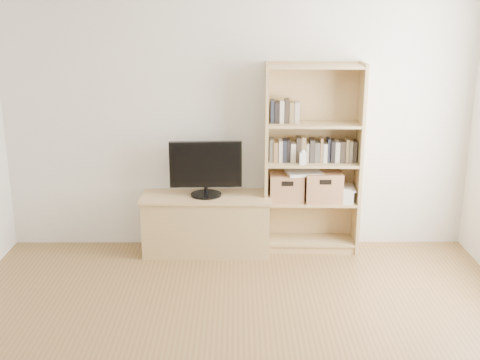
{
  "coord_description": "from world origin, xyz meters",
  "views": [
    {
      "loc": [
        -0.01,
        -3.19,
        2.35
      ],
      "look_at": [
        0.02,
        1.9,
        0.84
      ],
      "focal_mm": 45.0,
      "sensor_mm": 36.0,
      "label": 1
    }
  ],
  "objects_px": {
    "bookshelf": "(312,160)",
    "basket_right": "(323,186)",
    "television": "(206,168)",
    "tv_stand": "(207,225)",
    "laptop": "(304,173)",
    "baby_monitor": "(303,158)",
    "basket_left": "(286,187)"
  },
  "relations": [
    {
      "from": "television",
      "to": "basket_left",
      "type": "height_order",
      "value": "television"
    },
    {
      "from": "television",
      "to": "laptop",
      "type": "height_order",
      "value": "television"
    },
    {
      "from": "television",
      "to": "basket_right",
      "type": "height_order",
      "value": "television"
    },
    {
      "from": "basket_right",
      "to": "laptop",
      "type": "height_order",
      "value": "laptop"
    },
    {
      "from": "baby_monitor",
      "to": "basket_right",
      "type": "bearing_deg",
      "value": 23.55
    },
    {
      "from": "tv_stand",
      "to": "bookshelf",
      "type": "relative_size",
      "value": 0.66
    },
    {
      "from": "bookshelf",
      "to": "basket_left",
      "type": "distance_m",
      "value": 0.36
    },
    {
      "from": "bookshelf",
      "to": "basket_left",
      "type": "xyz_separation_m",
      "value": [
        -0.24,
        0.0,
        -0.27
      ]
    },
    {
      "from": "bookshelf",
      "to": "basket_right",
      "type": "xyz_separation_m",
      "value": [
        0.11,
        -0.01,
        -0.26
      ]
    },
    {
      "from": "television",
      "to": "tv_stand",
      "type": "bearing_deg",
      "value": 0.0
    },
    {
      "from": "tv_stand",
      "to": "laptop",
      "type": "bearing_deg",
      "value": 4.51
    },
    {
      "from": "baby_monitor",
      "to": "basket_right",
      "type": "relative_size",
      "value": 0.33
    },
    {
      "from": "tv_stand",
      "to": "bookshelf",
      "type": "xyz_separation_m",
      "value": [
        1.01,
        0.06,
        0.64
      ]
    },
    {
      "from": "television",
      "to": "basket_right",
      "type": "bearing_deg",
      "value": 0.73
    },
    {
      "from": "tv_stand",
      "to": "laptop",
      "type": "height_order",
      "value": "laptop"
    },
    {
      "from": "baby_monitor",
      "to": "basket_left",
      "type": "distance_m",
      "value": 0.35
    },
    {
      "from": "bookshelf",
      "to": "basket_right",
      "type": "relative_size",
      "value": 5.23
    },
    {
      "from": "baby_monitor",
      "to": "bookshelf",
      "type": "bearing_deg",
      "value": 44.21
    },
    {
      "from": "tv_stand",
      "to": "basket_right",
      "type": "height_order",
      "value": "basket_right"
    },
    {
      "from": "baby_monitor",
      "to": "laptop",
      "type": "relative_size",
      "value": 0.35
    },
    {
      "from": "laptop",
      "to": "bookshelf",
      "type": "bearing_deg",
      "value": -4.62
    },
    {
      "from": "bookshelf",
      "to": "laptop",
      "type": "xyz_separation_m",
      "value": [
        -0.08,
        -0.01,
        -0.13
      ]
    },
    {
      "from": "basket_left",
      "to": "basket_right",
      "type": "height_order",
      "value": "basket_right"
    },
    {
      "from": "television",
      "to": "basket_left",
      "type": "relative_size",
      "value": 2.11
    },
    {
      "from": "television",
      "to": "laptop",
      "type": "relative_size",
      "value": 2.06
    },
    {
      "from": "tv_stand",
      "to": "television",
      "type": "bearing_deg",
      "value": 0.0
    },
    {
      "from": "tv_stand",
      "to": "baby_monitor",
      "type": "relative_size",
      "value": 10.49
    },
    {
      "from": "basket_right",
      "to": "laptop",
      "type": "bearing_deg",
      "value": 179.53
    },
    {
      "from": "tv_stand",
      "to": "basket_right",
      "type": "relative_size",
      "value": 3.45
    },
    {
      "from": "baby_monitor",
      "to": "basket_left",
      "type": "relative_size",
      "value": 0.36
    },
    {
      "from": "basket_left",
      "to": "laptop",
      "type": "relative_size",
      "value": 0.97
    },
    {
      "from": "baby_monitor",
      "to": "basket_right",
      "type": "distance_m",
      "value": 0.38
    }
  ]
}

